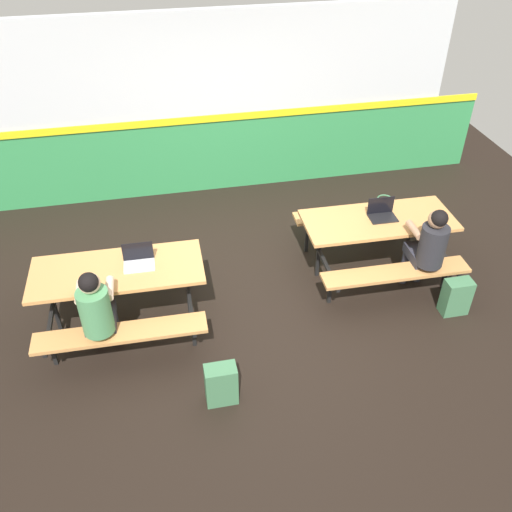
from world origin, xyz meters
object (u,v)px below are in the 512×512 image
object	(u,v)px
student_further	(428,245)
tote_bag_bright	(383,213)
picnic_table_left	(119,281)
satchel_spare	(221,384)
student_nearer	(97,309)
backpack_dark	(456,297)
picnic_table_right	(377,231)
laptop_dark	(382,213)
laptop_silver	(139,261)

from	to	relation	value
student_further	tote_bag_bright	distance (m)	1.56
picnic_table_left	satchel_spare	xyz separation A→B (m)	(0.88, -1.29, -0.36)
student_nearer	backpack_dark	distance (m)	3.87
picnic_table_right	backpack_dark	distance (m)	1.17
picnic_table_left	picnic_table_right	distance (m)	3.05
laptop_dark	backpack_dark	world-z (taller)	laptop_dark
student_further	laptop_dark	xyz separation A→B (m)	(-0.32, 0.60, 0.08)
picnic_table_right	laptop_silver	world-z (taller)	laptop_silver
satchel_spare	tote_bag_bright	bearing A→B (deg)	43.67
laptop_dark	satchel_spare	size ratio (longest dim) A/B	0.74
student_further	satchel_spare	bearing A→B (deg)	-157.14
picnic_table_right	laptop_dark	world-z (taller)	laptop_dark
laptop_silver	tote_bag_bright	xyz separation A→B (m)	(3.29, 1.21, -0.59)
student_nearer	backpack_dark	bearing A→B (deg)	-0.62
picnic_table_left	tote_bag_bright	world-z (taller)	picnic_table_left
picnic_table_left	laptop_dark	bearing A→B (deg)	6.94
tote_bag_bright	satchel_spare	world-z (taller)	satchel_spare
laptop_dark	tote_bag_bright	bearing A→B (deg)	62.58
laptop_silver	satchel_spare	bearing A→B (deg)	-64.01
backpack_dark	laptop_dark	bearing A→B (deg)	120.28
student_nearer	backpack_dark	size ratio (longest dim) A/B	2.74
student_further	tote_bag_bright	size ratio (longest dim) A/B	2.81
laptop_silver	backpack_dark	size ratio (longest dim) A/B	0.74
picnic_table_right	satchel_spare	bearing A→B (deg)	-142.97
laptop_silver	tote_bag_bright	world-z (taller)	laptop_silver
student_nearer	laptop_dark	distance (m)	3.40
laptop_silver	satchel_spare	xyz separation A→B (m)	(0.64, -1.32, -0.57)
tote_bag_bright	picnic_table_left	bearing A→B (deg)	-160.57
student_nearer	laptop_silver	xyz separation A→B (m)	(0.43, 0.59, 0.08)
student_nearer	picnic_table_right	bearing A→B (deg)	15.45
backpack_dark	tote_bag_bright	xyz separation A→B (m)	(-0.11, 1.84, -0.02)
student_nearer	laptop_dark	size ratio (longest dim) A/B	3.73
backpack_dark	picnic_table_right	bearing A→B (deg)	123.30
satchel_spare	backpack_dark	bearing A→B (deg)	14.03
student_nearer	backpack_dark	world-z (taller)	student_nearer
laptop_dark	student_nearer	bearing A→B (deg)	-164.16
picnic_table_right	satchel_spare	size ratio (longest dim) A/B	4.08
student_further	satchel_spare	xyz separation A→B (m)	(-2.51, -1.06, -0.49)
picnic_table_left	student_further	distance (m)	3.40
laptop_silver	backpack_dark	xyz separation A→B (m)	(3.41, -0.63, -0.57)
picnic_table_right	student_further	size ratio (longest dim) A/B	1.49
student_further	satchel_spare	size ratio (longest dim) A/B	2.74
student_further	laptop_silver	xyz separation A→B (m)	(-3.16, 0.26, 0.08)
picnic_table_right	backpack_dark	world-z (taller)	picnic_table_right
backpack_dark	student_nearer	bearing A→B (deg)	179.38
picnic_table_right	student_nearer	distance (m)	3.35
backpack_dark	tote_bag_bright	distance (m)	1.84
student_further	backpack_dark	world-z (taller)	student_further
laptop_dark	satchel_spare	bearing A→B (deg)	-142.95
satchel_spare	picnic_table_right	bearing A→B (deg)	37.03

